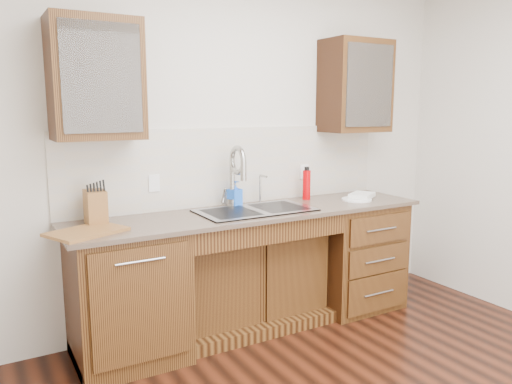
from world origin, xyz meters
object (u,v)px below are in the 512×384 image
soap_bottle (235,193)px  cutting_board (87,232)px  water_bottle (307,185)px  knife_block (96,207)px  plate (357,199)px

soap_bottle → cutting_board: (-1.15, -0.31, -0.09)m
water_bottle → knife_block: bearing=-178.3°
soap_bottle → knife_block: size_ratio=0.89×
plate → knife_block: size_ratio=1.10×
soap_bottle → cutting_board: bearing=178.5°
cutting_board → knife_block: bearing=64.6°
cutting_board → plate: bearing=0.9°
knife_block → soap_bottle: bearing=6.3°
water_bottle → cutting_board: size_ratio=0.56×
soap_bottle → knife_block: knife_block is taller
water_bottle → plate: (0.33, -0.24, -0.11)m
knife_block → cutting_board: size_ratio=0.52×
water_bottle → cutting_board: (-1.79, -0.27, -0.11)m
water_bottle → knife_block: water_bottle is taller
soap_bottle → plate: size_ratio=0.80×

